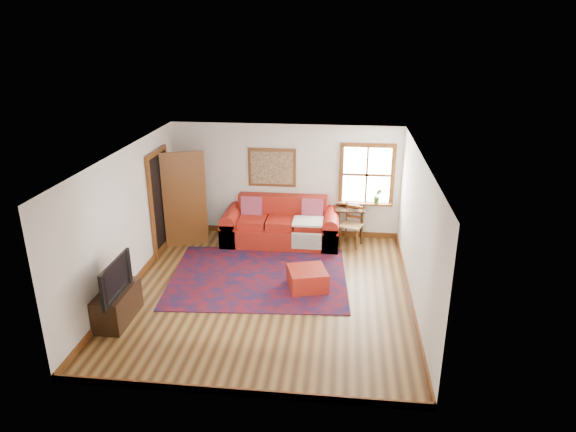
# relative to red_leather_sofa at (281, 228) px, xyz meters

# --- Properties ---
(ground) EXTENTS (5.50, 5.50, 0.00)m
(ground) POSITION_rel_red_leather_sofa_xyz_m (0.04, -2.27, -0.32)
(ground) COLOR #442912
(ground) RESTS_ON ground
(room_envelope) EXTENTS (5.04, 5.54, 2.52)m
(room_envelope) POSITION_rel_red_leather_sofa_xyz_m (0.04, -2.25, 1.33)
(room_envelope) COLOR silver
(room_envelope) RESTS_ON ground
(window) EXTENTS (1.18, 0.20, 1.38)m
(window) POSITION_rel_red_leather_sofa_xyz_m (1.82, 0.44, 0.99)
(window) COLOR white
(window) RESTS_ON ground
(doorway) EXTENTS (0.89, 1.08, 2.14)m
(doorway) POSITION_rel_red_leather_sofa_xyz_m (-2.16, -0.48, 0.74)
(doorway) COLOR black
(doorway) RESTS_ON ground
(framed_artwork) EXTENTS (1.05, 0.07, 0.85)m
(framed_artwork) POSITION_rel_red_leather_sofa_xyz_m (-0.26, 0.45, 1.23)
(framed_artwork) COLOR brown
(framed_artwork) RESTS_ON ground
(persian_rug) EXTENTS (3.45, 2.85, 0.02)m
(persian_rug) POSITION_rel_red_leather_sofa_xyz_m (-0.22, -1.71, -0.31)
(persian_rug) COLOR #5E0D13
(persian_rug) RESTS_ON ground
(red_leather_sofa) EXTENTS (2.50, 1.03, 0.98)m
(red_leather_sofa) POSITION_rel_red_leather_sofa_xyz_m (0.00, 0.00, 0.00)
(red_leather_sofa) COLOR #A12014
(red_leather_sofa) RESTS_ON ground
(red_ottoman) EXTENTS (0.81, 0.81, 0.37)m
(red_ottoman) POSITION_rel_red_leather_sofa_xyz_m (0.72, -2.03, -0.14)
(red_ottoman) COLOR #A12014
(red_ottoman) RESTS_ON ground
(side_table) EXTENTS (0.63, 0.47, 0.76)m
(side_table) POSITION_rel_red_leather_sofa_xyz_m (1.46, 0.26, 0.31)
(side_table) COLOR black
(side_table) RESTS_ON ground
(ladder_back_chair) EXTENTS (0.54, 0.53, 0.92)m
(ladder_back_chair) POSITION_rel_red_leather_sofa_xyz_m (1.53, 0.04, 0.17)
(ladder_back_chair) COLOR tan
(ladder_back_chair) RESTS_ON ground
(media_cabinet) EXTENTS (0.44, 0.99, 0.54)m
(media_cabinet) POSITION_rel_red_leather_sofa_xyz_m (-2.22, -3.43, -0.05)
(media_cabinet) COLOR black
(media_cabinet) RESTS_ON ground
(television) EXTENTS (0.13, 1.02, 0.59)m
(television) POSITION_rel_red_leather_sofa_xyz_m (-2.20, -3.59, 0.51)
(television) COLOR black
(television) RESTS_ON media_cabinet
(candle_hurricane) EXTENTS (0.12, 0.12, 0.18)m
(candle_hurricane) POSITION_rel_red_leather_sofa_xyz_m (-2.17, -3.04, 0.30)
(candle_hurricane) COLOR silver
(candle_hurricane) RESTS_ON media_cabinet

